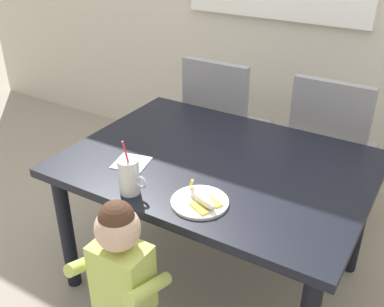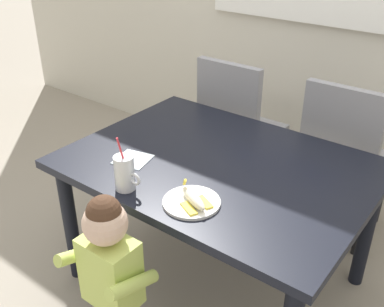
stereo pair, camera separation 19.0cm
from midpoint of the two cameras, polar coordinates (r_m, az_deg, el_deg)
ground_plane at (r=2.50m, az=0.60°, el=-15.20°), size 24.00×24.00×0.00m
dining_table at (r=2.12m, az=0.69°, el=-2.99°), size 1.37×1.01×0.71m
dining_chair_left at (r=2.85m, az=1.97°, el=4.02°), size 0.44×0.45×0.96m
dining_chair_right at (r=2.65m, az=15.12°, el=0.91°), size 0.44×0.45×0.96m
toddler_standing at (r=1.79m, az=-12.03°, el=-14.39°), size 0.33×0.24×0.84m
milk_cup at (r=1.84m, az=-10.87°, el=-3.20°), size 0.13×0.08×0.25m
snack_plate at (r=1.78m, az=-2.09°, el=-6.24°), size 0.23×0.23×0.01m
peeled_banana at (r=1.75m, az=-1.79°, el=-5.83°), size 0.17×0.14×0.07m
paper_napkin at (r=2.08m, az=-10.28°, el=-1.22°), size 0.18×0.18×0.00m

